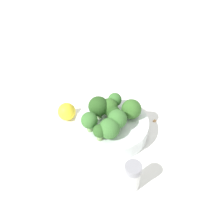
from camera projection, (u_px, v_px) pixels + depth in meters
The scene contains 15 objects.
ground_plane at pixel (112, 132), 0.65m from camera, with size 3.00×3.00×0.00m, color white.
bowl at pixel (112, 127), 0.63m from camera, with size 0.21×0.21×0.05m, color silver.
broccoli_floret_0 at pixel (100, 132), 0.55m from camera, with size 0.03×0.03×0.05m.
broccoli_floret_1 at pixel (114, 114), 0.60m from camera, with size 0.04×0.04×0.05m.
broccoli_floret_2 at pixel (109, 107), 0.61m from camera, with size 0.05×0.05×0.06m.
broccoli_floret_3 at pixel (117, 119), 0.57m from camera, with size 0.05×0.05×0.06m.
broccoli_floret_4 at pixel (98, 107), 0.60m from camera, with size 0.06×0.06×0.07m.
broccoli_floret_5 at pixel (131, 109), 0.61m from camera, with size 0.06×0.06×0.06m.
broccoli_floret_6 at pixel (89, 121), 0.57m from camera, with size 0.04×0.04×0.06m.
broccoli_floret_7 at pixel (109, 129), 0.55m from camera, with size 0.06×0.06×0.06m.
broccoli_floret_8 at pixel (115, 100), 0.63m from camera, with size 0.04×0.04×0.05m.
pepper_shaker at pixel (132, 176), 0.49m from camera, with size 0.04×0.04×0.08m.
lemon_wedge at pixel (67, 112), 0.68m from camera, with size 0.06×0.06×0.06m, color yellow.
almond_crumb_0 at pixel (136, 106), 0.73m from camera, with size 0.01×0.01×0.01m, color olive.
almond_crumb_1 at pixel (155, 120), 0.68m from camera, with size 0.01×0.01×0.01m, color #AD7F4C.
Camera 1 is at (0.05, 0.43, 0.48)m, focal length 35.00 mm.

